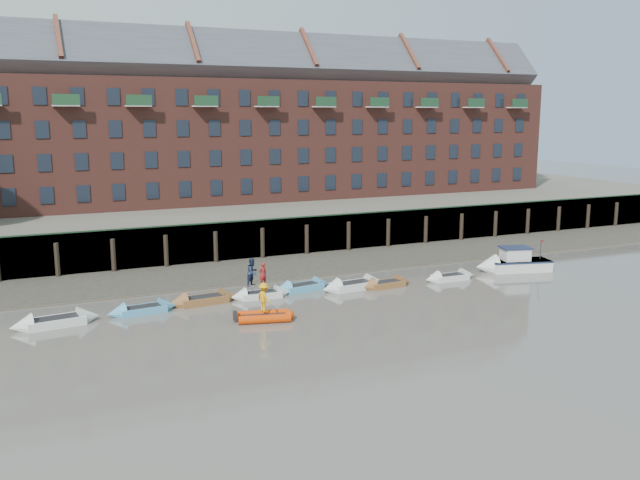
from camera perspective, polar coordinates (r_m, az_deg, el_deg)
ground at (r=36.65m, az=3.63°, el=-8.44°), size 220.00×220.00×0.00m
foreshore at (r=52.62m, az=-5.54°, el=-2.56°), size 110.00×8.00×0.50m
mud_band at (r=49.50m, az=-4.27°, el=-3.39°), size 110.00×1.60×0.10m
river_wall at (r=56.38m, az=-6.99°, el=-0.05°), size 110.00×1.23×3.30m
bank_terrace at (r=69.33m, az=-10.34°, el=1.86°), size 110.00×28.00×3.20m
apartment_terrace at (r=69.52m, az=-10.86°, el=11.15°), size 80.60×15.56×20.98m
rowboat_0 at (r=41.73m, az=-21.36°, el=-6.42°), size 5.05×2.03×1.43m
rowboat_1 at (r=42.69m, az=-14.71°, el=-5.70°), size 4.37×1.70×1.24m
rowboat_2 at (r=43.98m, az=-9.77°, el=-4.99°), size 4.76×1.75×1.35m
rowboat_3 at (r=44.84m, az=-5.00°, el=-4.60°), size 4.15×1.37×1.19m
rowboat_4 at (r=46.52m, az=-1.49°, el=-3.99°), size 4.51×1.95×1.26m
rowboat_5 at (r=46.90m, az=2.83°, el=-3.85°), size 4.99×1.87×1.42m
rowboat_6 at (r=47.62m, az=5.57°, el=-3.71°), size 4.15×1.45×1.18m
rowboat_7 at (r=50.23m, az=10.90°, el=-3.10°), size 4.13×1.25×1.19m
rib_tender at (r=40.01m, az=-4.55°, el=-6.42°), size 3.41×2.23×0.57m
motor_launch at (r=53.93m, az=15.52°, el=-1.91°), size 6.13×3.29×2.41m
person_rower_a at (r=44.49m, az=-4.84°, el=-2.89°), size 0.65×0.51×1.58m
person_rower_b at (r=44.54m, az=-5.70°, el=-2.71°), size 1.14×1.09×1.85m
person_rib_crew at (r=39.72m, az=-4.74°, el=-4.83°), size 0.95×1.26×1.72m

